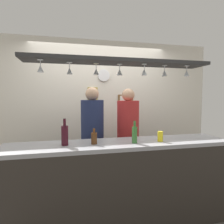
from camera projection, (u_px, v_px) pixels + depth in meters
ground_plane at (114, 208)px, 2.76m from camera, size 8.00×8.00×0.00m
back_wall at (100, 110)px, 3.73m from camera, size 4.40×0.06×2.60m
bar_counter at (124, 174)px, 2.22m from camera, size 2.70×0.55×1.01m
overhead_glass_rack at (120, 62)px, 2.32m from camera, size 2.20×0.36×0.04m
hanging_wineglass_far_left at (40, 68)px, 2.07m from camera, size 0.07×0.07×0.13m
hanging_wineglass_left at (70, 70)px, 2.24m from camera, size 0.07×0.07×0.13m
hanging_wineglass_center_left at (96, 71)px, 2.31m from camera, size 0.07×0.07×0.13m
hanging_wineglass_center at (120, 72)px, 2.36m from camera, size 0.07×0.07×0.13m
hanging_wineglass_center_right at (144, 72)px, 2.35m from camera, size 0.07×0.07×0.13m
hanging_wineglass_right at (165, 73)px, 2.45m from camera, size 0.07×0.07×0.13m
hanging_wineglass_far_right at (187, 73)px, 2.48m from camera, size 0.07×0.07×0.13m
person_middle_navy_shirt at (92, 132)px, 2.95m from camera, size 0.34×0.34×1.69m
person_right_red_shirt at (128, 131)px, 3.08m from camera, size 0.34×0.34×1.68m
bottle_beer_brown_stubby at (94, 138)px, 2.25m from camera, size 0.07×0.07×0.18m
bottle_beer_green_import at (135, 134)px, 2.29m from camera, size 0.06×0.06×0.26m
bottle_wine_dark_red at (65, 135)px, 2.18m from camera, size 0.08×0.08×0.30m
drink_can at (160, 136)px, 2.38m from camera, size 0.07×0.07×0.12m
picture_frame_crest at (93, 94)px, 3.63m from camera, size 0.18×0.02×0.26m
picture_frame_lower_pair at (126, 99)px, 3.78m from camera, size 0.30×0.02×0.18m
wall_clock at (104, 75)px, 3.65m from camera, size 0.22×0.03×0.22m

